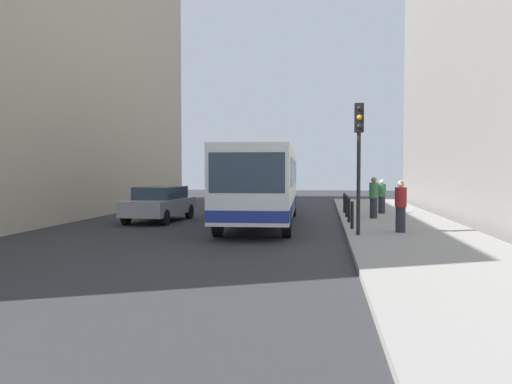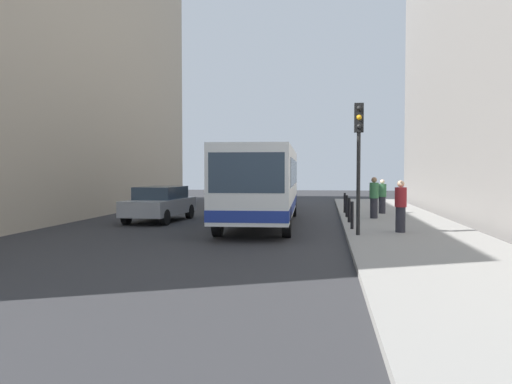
# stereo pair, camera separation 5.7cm
# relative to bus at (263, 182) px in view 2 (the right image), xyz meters

# --- Properties ---
(ground_plane) EXTENTS (80.00, 80.00, 0.00)m
(ground_plane) POSITION_rel_bus_xyz_m (-0.03, -3.20, -1.73)
(ground_plane) COLOR #2D2D30
(sidewalk) EXTENTS (4.40, 40.00, 0.15)m
(sidewalk) POSITION_rel_bus_xyz_m (5.37, -3.20, -1.65)
(sidewalk) COLOR gray
(sidewalk) RESTS_ON ground
(building_left) EXTENTS (7.00, 32.00, 15.01)m
(building_left) POSITION_rel_bus_xyz_m (-11.53, 0.80, 5.78)
(building_left) COLOR #B2A38C
(building_left) RESTS_ON ground
(bus) EXTENTS (2.90, 11.10, 3.00)m
(bus) POSITION_rel_bus_xyz_m (0.00, 0.00, 0.00)
(bus) COLOR white
(bus) RESTS_ON ground
(car_beside_bus) EXTENTS (2.10, 4.51, 1.48)m
(car_beside_bus) POSITION_rel_bus_xyz_m (-4.48, 0.66, -0.94)
(car_beside_bus) COLOR #A5A8AD
(car_beside_bus) RESTS_ON ground
(car_behind_bus) EXTENTS (1.96, 4.45, 1.48)m
(car_behind_bus) POSITION_rel_bus_xyz_m (-0.40, 9.23, -0.94)
(car_behind_bus) COLOR black
(car_behind_bus) RESTS_ON ground
(traffic_light) EXTENTS (0.28, 0.33, 4.10)m
(traffic_light) POSITION_rel_bus_xyz_m (3.52, -4.22, 1.28)
(traffic_light) COLOR black
(traffic_light) RESTS_ON sidewalk
(bollard_near) EXTENTS (0.11, 0.11, 0.95)m
(bollard_near) POSITION_rel_bus_xyz_m (3.42, -2.54, -1.10)
(bollard_near) COLOR black
(bollard_near) RESTS_ON sidewalk
(bollard_mid) EXTENTS (0.11, 0.11, 0.95)m
(bollard_mid) POSITION_rel_bus_xyz_m (3.42, -0.24, -1.10)
(bollard_mid) COLOR black
(bollard_mid) RESTS_ON sidewalk
(bollard_far) EXTENTS (0.11, 0.11, 0.95)m
(bollard_far) POSITION_rel_bus_xyz_m (3.42, 2.07, -1.10)
(bollard_far) COLOR black
(bollard_far) RESTS_ON sidewalk
(bollard_farthest) EXTENTS (0.11, 0.11, 0.95)m
(bollard_farthest) POSITION_rel_bus_xyz_m (3.42, 4.38, -1.10)
(bollard_farthest) COLOR black
(bollard_farthest) RESTS_ON sidewalk
(pedestrian_near_signal) EXTENTS (0.38, 0.38, 1.69)m
(pedestrian_near_signal) POSITION_rel_bus_xyz_m (4.94, -3.30, -0.73)
(pedestrian_near_signal) COLOR #26262D
(pedestrian_near_signal) RESTS_ON sidewalk
(pedestrian_mid_sidewalk) EXTENTS (0.38, 0.38, 1.74)m
(pedestrian_mid_sidewalk) POSITION_rel_bus_xyz_m (4.53, 1.66, -0.70)
(pedestrian_mid_sidewalk) COLOR #26262D
(pedestrian_mid_sidewalk) RESTS_ON sidewalk
(pedestrian_far_sidewalk) EXTENTS (0.38, 0.38, 1.60)m
(pedestrian_far_sidewalk) POSITION_rel_bus_xyz_m (5.15, 4.27, -0.78)
(pedestrian_far_sidewalk) COLOR #26262D
(pedestrian_far_sidewalk) RESTS_ON sidewalk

